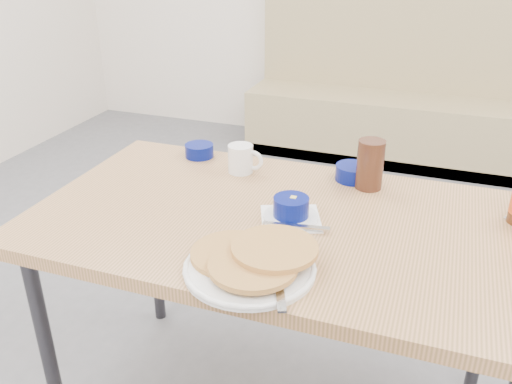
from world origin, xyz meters
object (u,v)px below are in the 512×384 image
(booth_bench, at_px, (386,107))
(amber_tumbler, at_px, (370,165))
(creamer_bowl, at_px, (199,151))
(dining_table, at_px, (280,236))
(coffee_mug, at_px, (242,159))
(pancake_plate, at_px, (252,262))
(butter_bowl, at_px, (353,173))
(grits_setting, at_px, (291,210))

(booth_bench, bearing_deg, amber_tumbler, -84.94)
(creamer_bowl, bearing_deg, dining_table, -39.30)
(coffee_mug, distance_m, amber_tumbler, 0.42)
(pancake_plate, bearing_deg, booth_bench, 90.30)
(amber_tumbler, bearing_deg, pancake_plate, -108.59)
(booth_bench, bearing_deg, dining_table, -90.00)
(pancake_plate, relative_size, amber_tumbler, 2.01)
(booth_bench, distance_m, creamer_bowl, 2.28)
(dining_table, distance_m, butter_bowl, 0.36)
(amber_tumbler, bearing_deg, booth_bench, 95.06)
(creamer_bowl, bearing_deg, pancake_plate, -55.16)
(grits_setting, relative_size, amber_tumbler, 1.46)
(grits_setting, distance_m, amber_tumbler, 0.33)
(grits_setting, bearing_deg, dining_table, 174.41)
(booth_bench, xyz_separation_m, butter_bowl, (0.14, -2.22, 0.43))
(booth_bench, relative_size, grits_setting, 8.39)
(coffee_mug, bearing_deg, dining_table, -50.03)
(dining_table, height_order, butter_bowl, butter_bowl)
(grits_setting, height_order, creamer_bowl, grits_setting)
(booth_bench, bearing_deg, creamer_bowl, -100.43)
(dining_table, distance_m, creamer_bowl, 0.53)
(creamer_bowl, height_order, butter_bowl, butter_bowl)
(butter_bowl, bearing_deg, pancake_plate, -102.19)
(dining_table, distance_m, grits_setting, 0.10)
(creamer_bowl, relative_size, butter_bowl, 0.91)
(dining_table, distance_m, pancake_plate, 0.29)
(pancake_plate, height_order, coffee_mug, coffee_mug)
(dining_table, xyz_separation_m, butter_bowl, (0.14, 0.32, 0.09))
(pancake_plate, distance_m, grits_setting, 0.27)
(dining_table, xyz_separation_m, creamer_bowl, (-0.41, 0.33, 0.08))
(coffee_mug, xyz_separation_m, grits_setting, (0.25, -0.26, -0.02))
(dining_table, relative_size, pancake_plate, 4.48)
(dining_table, relative_size, coffee_mug, 11.56)
(coffee_mug, distance_m, grits_setting, 0.36)
(pancake_plate, height_order, grits_setting, grits_setting)
(dining_table, xyz_separation_m, amber_tumbler, (0.20, 0.28, 0.14))
(dining_table, relative_size, creamer_bowl, 13.95)
(booth_bench, xyz_separation_m, grits_setting, (0.03, -2.54, 0.44))
(pancake_plate, bearing_deg, creamer_bowl, 124.84)
(booth_bench, bearing_deg, pancake_plate, -89.70)
(booth_bench, distance_m, grits_setting, 2.58)
(coffee_mug, height_order, butter_bowl, coffee_mug)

